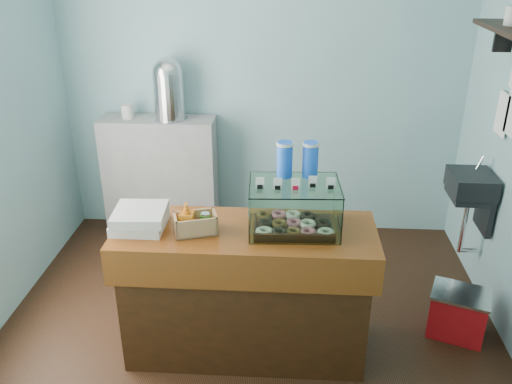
# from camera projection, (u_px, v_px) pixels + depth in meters

# --- Properties ---
(ground) EXTENTS (3.50, 3.50, 0.00)m
(ground) POSITION_uv_depth(u_px,v_px,m) (249.00, 323.00, 3.89)
(ground) COLOR black
(ground) RESTS_ON ground
(room_shell) EXTENTS (3.54, 3.04, 2.82)m
(room_shell) POSITION_uv_depth(u_px,v_px,m) (252.00, 88.00, 3.18)
(room_shell) COLOR #7DADB7
(room_shell) RESTS_ON ground
(counter) EXTENTS (1.60, 0.60, 0.90)m
(counter) POSITION_uv_depth(u_px,v_px,m) (246.00, 290.00, 3.47)
(counter) COLOR #3F1D0C
(counter) RESTS_ON ground
(back_shelf) EXTENTS (1.00, 0.32, 1.10)m
(back_shelf) POSITION_uv_depth(u_px,v_px,m) (161.00, 177.00, 4.91)
(back_shelf) COLOR #99989B
(back_shelf) RESTS_ON ground
(display_case) EXTENTS (0.56, 0.42, 0.51)m
(display_case) POSITION_uv_depth(u_px,v_px,m) (294.00, 202.00, 3.25)
(display_case) COLOR #371910
(display_case) RESTS_ON counter
(condiment_crate) EXTENTS (0.28, 0.22, 0.20)m
(condiment_crate) POSITION_uv_depth(u_px,v_px,m) (193.00, 222.00, 3.22)
(condiment_crate) COLOR tan
(condiment_crate) RESTS_ON counter
(pastry_boxes) EXTENTS (0.33, 0.33, 0.12)m
(pastry_boxes) POSITION_uv_depth(u_px,v_px,m) (140.00, 218.00, 3.28)
(pastry_boxes) COLOR silver
(pastry_boxes) RESTS_ON counter
(coffee_urn) EXTENTS (0.29, 0.29, 0.53)m
(coffee_urn) POSITION_uv_depth(u_px,v_px,m) (169.00, 87.00, 4.55)
(coffee_urn) COLOR silver
(coffee_urn) RESTS_ON back_shelf
(red_cooler) EXTENTS (0.46, 0.40, 0.34)m
(red_cooler) POSITION_uv_depth(u_px,v_px,m) (458.00, 313.00, 3.72)
(red_cooler) COLOR red
(red_cooler) RESTS_ON ground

